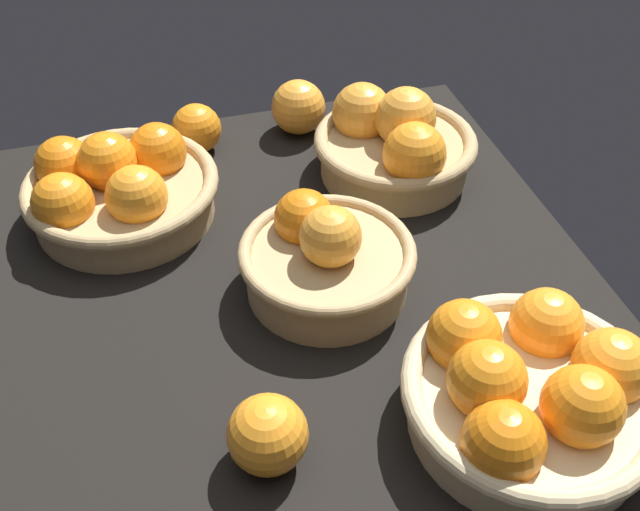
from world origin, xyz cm
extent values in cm
cube|color=black|center=(0.00, 0.00, 1.50)|extent=(84.00, 72.00, 3.00)
cylinder|color=tan|center=(-21.89, -17.66, 5.47)|extent=(23.00, 23.00, 4.94)
torus|color=tan|center=(-21.89, -17.66, 7.94)|extent=(24.89, 24.89, 1.89)
sphere|color=orange|center=(-23.60, -18.69, 10.49)|extent=(7.57, 7.57, 7.57)
sphere|color=orange|center=(-26.31, -24.16, 9.10)|extent=(7.57, 7.57, 7.57)
sphere|color=orange|center=(-16.71, -15.87, 9.54)|extent=(7.57, 7.57, 7.57)
sphere|color=orange|center=(-25.41, -12.31, 9.63)|extent=(7.57, 7.57, 7.57)
sphere|color=orange|center=(-18.38, -24.60, 9.01)|extent=(7.57, 7.57, 7.57)
cylinder|color=#D3BC8C|center=(22.03, 17.03, 5.59)|extent=(22.88, 22.88, 5.18)
torus|color=#D3BC8C|center=(22.03, 17.03, 8.18)|extent=(25.02, 25.02, 2.14)
sphere|color=orange|center=(26.32, 19.23, 10.46)|extent=(7.49, 7.49, 7.49)
sphere|color=orange|center=(21.35, 12.29, 10.53)|extent=(7.49, 7.49, 7.49)
sphere|color=orange|center=(15.65, 21.75, 9.25)|extent=(7.49, 7.49, 7.49)
sphere|color=orange|center=(27.10, 11.34, 9.27)|extent=(7.49, 7.49, 7.49)
sphere|color=orange|center=(15.37, 12.77, 9.87)|extent=(7.49, 7.49, 7.49)
sphere|color=orange|center=(22.59, 24.69, 9.72)|extent=(7.49, 7.49, 7.49)
cylinder|color=tan|center=(-1.56, 3.76, 5.83)|extent=(18.74, 18.74, 5.66)
torus|color=tan|center=(-1.56, 3.76, 8.66)|extent=(20.32, 20.32, 1.58)
sphere|color=#F49E33|center=(-0.94, 3.94, 11.38)|extent=(7.02, 7.02, 7.02)
sphere|color=orange|center=(-6.45, 2.36, 9.98)|extent=(7.02, 7.02, 7.02)
cylinder|color=tan|center=(-21.20, 19.22, 5.58)|extent=(20.37, 20.37, 5.16)
torus|color=tan|center=(-21.20, 19.22, 8.16)|extent=(22.33, 22.33, 1.96)
sphere|color=#F49E33|center=(-21.90, 20.71, 11.18)|extent=(8.32, 8.32, 8.32)
sphere|color=orange|center=(-15.14, 19.44, 10.02)|extent=(8.32, 8.32, 8.32)
sphere|color=#F49E33|center=(-26.52, 16.09, 10.06)|extent=(8.32, 8.32, 8.32)
sphere|color=orange|center=(19.07, -7.96, 6.82)|extent=(7.63, 7.63, 7.63)
sphere|color=orange|center=(-34.34, -6.13, 6.55)|extent=(7.11, 7.11, 7.11)
sphere|color=#F49E33|center=(-35.27, 9.20, 7.01)|extent=(8.02, 8.02, 8.02)
camera|label=1|loc=(58.75, -14.28, 65.07)|focal=42.11mm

